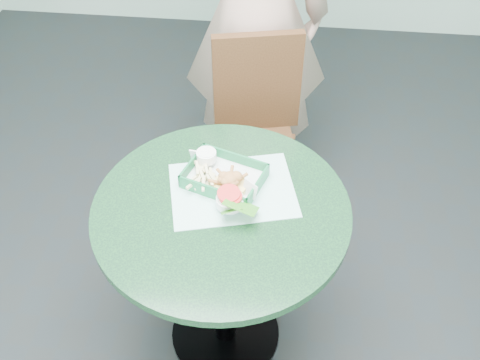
# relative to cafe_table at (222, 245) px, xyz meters

# --- Properties ---
(floor) EXTENTS (4.00, 5.00, 0.02)m
(floor) POSITION_rel_cafe_table_xyz_m (0.00, 0.00, -0.58)
(floor) COLOR #303335
(floor) RESTS_ON ground
(cafe_table) EXTENTS (0.81, 0.81, 0.75)m
(cafe_table) POSITION_rel_cafe_table_xyz_m (0.00, 0.00, 0.00)
(cafe_table) COLOR black
(cafe_table) RESTS_ON floor
(dining_chair) EXTENTS (0.37, 0.37, 0.93)m
(dining_chair) POSITION_rel_cafe_table_xyz_m (0.05, 0.68, -0.05)
(dining_chair) COLOR #50321C
(dining_chair) RESTS_ON floor
(placemat) EXTENTS (0.45, 0.38, 0.00)m
(placemat) POSITION_rel_cafe_table_xyz_m (0.03, 0.08, 0.17)
(placemat) COLOR #A9E2D8
(placemat) RESTS_ON cafe_table
(food_basket) EXTENTS (0.24, 0.18, 0.05)m
(food_basket) POSITION_rel_cafe_table_xyz_m (-0.00, 0.11, 0.19)
(food_basket) COLOR #146B3A
(food_basket) RESTS_ON placemat
(crab_sandwich) EXTENTS (0.11, 0.11, 0.07)m
(crab_sandwich) POSITION_rel_cafe_table_xyz_m (0.03, 0.08, 0.22)
(crab_sandwich) COLOR #E4C167
(crab_sandwich) RESTS_ON food_basket
(fries_pile) EXTENTS (0.14, 0.15, 0.04)m
(fries_pile) POSITION_rel_cafe_table_xyz_m (-0.06, 0.08, 0.21)
(fries_pile) COLOR beige
(fries_pile) RESTS_ON food_basket
(sauce_ramekin) EXTENTS (0.07, 0.07, 0.04)m
(sauce_ramekin) POSITION_rel_cafe_table_xyz_m (-0.09, 0.15, 0.22)
(sauce_ramekin) COLOR white
(sauce_ramekin) RESTS_ON food_basket
(garnish_cup) EXTENTS (0.13, 0.12, 0.05)m
(garnish_cup) POSITION_rel_cafe_table_xyz_m (0.07, 0.01, 0.21)
(garnish_cup) COLOR white
(garnish_cup) RESTS_ON food_basket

